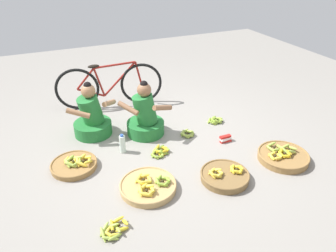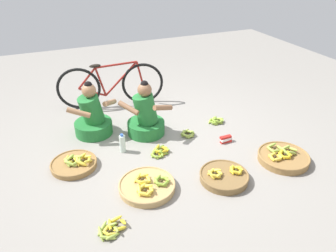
{
  "view_description": "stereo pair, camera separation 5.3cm",
  "coord_description": "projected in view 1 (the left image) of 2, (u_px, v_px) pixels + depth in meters",
  "views": [
    {
      "loc": [
        -1.39,
        -3.39,
        2.35
      ],
      "look_at": [
        0.0,
        -0.2,
        0.35
      ],
      "focal_mm": 34.22,
      "sensor_mm": 36.0,
      "label": 1
    },
    {
      "loc": [
        -1.34,
        -3.41,
        2.35
      ],
      "look_at": [
        0.0,
        -0.2,
        0.35
      ],
      "focal_mm": 34.22,
      "sensor_mm": 36.0,
      "label": 2
    }
  ],
  "objects": [
    {
      "name": "ground_plane",
      "position": [
        162.0,
        142.0,
        4.35
      ],
      "size": [
        10.0,
        10.0,
        0.0
      ],
      "primitive_type": "plane",
      "color": "gray"
    },
    {
      "name": "loose_bananas_back_left",
      "position": [
        160.0,
        151.0,
        4.09
      ],
      "size": [
        0.28,
        0.27,
        0.1
      ],
      "color": "#8CAD38",
      "rests_on": "ground"
    },
    {
      "name": "banana_basket_back_right",
      "position": [
        225.0,
        176.0,
        3.63
      ],
      "size": [
        0.56,
        0.56,
        0.15
      ],
      "color": "brown",
      "rests_on": "ground"
    },
    {
      "name": "water_bottle",
      "position": [
        122.0,
        144.0,
        4.07
      ],
      "size": [
        0.08,
        0.08,
        0.26
      ],
      "color": "silver",
      "rests_on": "ground"
    },
    {
      "name": "banana_basket_mid_right",
      "position": [
        74.0,
        164.0,
        3.82
      ],
      "size": [
        0.55,
        0.55,
        0.15
      ],
      "color": "olive",
      "rests_on": "ground"
    },
    {
      "name": "vendor_woman_front",
      "position": [
        145.0,
        118.0,
        4.41
      ],
      "size": [
        0.7,
        0.54,
        0.79
      ],
      "color": "#237233",
      "rests_on": "ground"
    },
    {
      "name": "vendor_woman_behind",
      "position": [
        92.0,
        118.0,
        4.4
      ],
      "size": [
        0.72,
        0.54,
        0.78
      ],
      "color": "#237233",
      "rests_on": "ground"
    },
    {
      "name": "loose_bananas_mid_left",
      "position": [
        215.0,
        120.0,
        4.8
      ],
      "size": [
        0.27,
        0.22,
        0.09
      ],
      "color": "#8CAD38",
      "rests_on": "ground"
    },
    {
      "name": "loose_bananas_front_right",
      "position": [
        187.0,
        133.0,
        4.47
      ],
      "size": [
        0.23,
        0.23,
        0.08
      ],
      "color": "#9EB747",
      "rests_on": "ground"
    },
    {
      "name": "banana_basket_front_left",
      "position": [
        148.0,
        186.0,
        3.48
      ],
      "size": [
        0.62,
        0.62,
        0.15
      ],
      "color": "tan",
      "rests_on": "ground"
    },
    {
      "name": "loose_bananas_front_center",
      "position": [
        114.0,
        230.0,
        2.97
      ],
      "size": [
        0.3,
        0.25,
        0.09
      ],
      "color": "yellow",
      "rests_on": "ground"
    },
    {
      "name": "packet_carton_stack",
      "position": [
        226.0,
        139.0,
        4.32
      ],
      "size": [
        0.16,
        0.07,
        0.09
      ],
      "color": "red",
      "rests_on": "ground"
    },
    {
      "name": "bicycle_leaning",
      "position": [
        110.0,
        86.0,
        5.13
      ],
      "size": [
        1.69,
        0.34,
        0.73
      ],
      "color": "black",
      "rests_on": "ground"
    },
    {
      "name": "banana_basket_near_bicycle",
      "position": [
        283.0,
        156.0,
        3.96
      ],
      "size": [
        0.62,
        0.62,
        0.17
      ],
      "color": "olive",
      "rests_on": "ground"
    }
  ]
}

